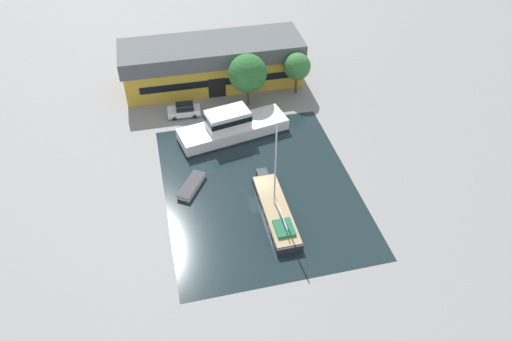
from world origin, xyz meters
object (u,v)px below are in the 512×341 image
(quay_tree_near_building, at_px, (248,73))
(parked_car, at_px, (184,110))
(warehouse_building, at_px, (212,63))
(sailboat_moored, at_px, (276,210))
(small_dinghy, at_px, (192,186))
(quay_tree_by_water, at_px, (297,67))
(motor_cruiser, at_px, (232,127))

(quay_tree_near_building, bearing_deg, parked_car, -176.34)
(warehouse_building, relative_size, quay_tree_near_building, 3.42)
(parked_car, relative_size, sailboat_moored, 0.36)
(parked_car, bearing_deg, warehouse_building, -31.97)
(quay_tree_near_building, bearing_deg, small_dinghy, -123.60)
(quay_tree_near_building, distance_m, parked_car, 9.74)
(quay_tree_by_water, xyz_separation_m, small_dinghy, (-17.08, -16.23, -3.86))
(warehouse_building, distance_m, quay_tree_by_water, 12.21)
(quay_tree_by_water, xyz_separation_m, sailboat_moored, (-8.91, -22.33, -3.59))
(warehouse_building, bearing_deg, quay_tree_by_water, -25.00)
(parked_car, bearing_deg, motor_cruiser, -134.18)
(quay_tree_by_water, bearing_deg, sailboat_moored, -111.75)
(quay_tree_near_building, height_order, quay_tree_by_water, quay_tree_near_building)
(quay_tree_by_water, bearing_deg, quay_tree_near_building, -168.77)
(quay_tree_by_water, bearing_deg, small_dinghy, -136.47)
(quay_tree_near_building, bearing_deg, quay_tree_by_water, 11.23)
(quay_tree_near_building, relative_size, quay_tree_by_water, 1.23)
(motor_cruiser, distance_m, small_dinghy, 10.61)
(quay_tree_by_water, height_order, motor_cruiser, quay_tree_by_water)
(parked_car, height_order, small_dinghy, parked_car)
(quay_tree_near_building, distance_m, small_dinghy, 18.34)
(warehouse_building, height_order, sailboat_moored, sailboat_moored)
(quay_tree_near_building, height_order, parked_car, quay_tree_near_building)
(quay_tree_near_building, xyz_separation_m, parked_car, (-8.84, -0.57, -4.05))
(quay_tree_by_water, height_order, sailboat_moored, sailboat_moored)
(quay_tree_by_water, height_order, parked_car, quay_tree_by_water)
(small_dinghy, bearing_deg, parked_car, 118.79)
(warehouse_building, bearing_deg, small_dinghy, -104.99)
(quay_tree_by_water, xyz_separation_m, motor_cruiser, (-10.78, -7.77, -2.81))
(quay_tree_near_building, bearing_deg, warehouse_building, 118.66)
(motor_cruiser, bearing_deg, quay_tree_by_water, -65.24)
(parked_car, distance_m, small_dinghy, 14.27)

